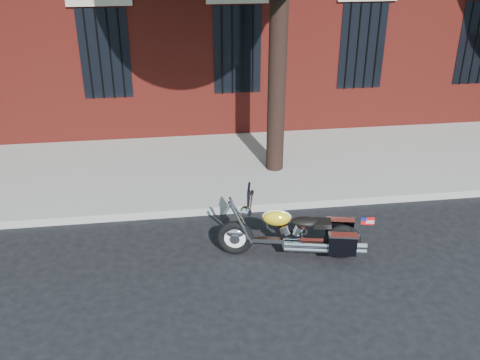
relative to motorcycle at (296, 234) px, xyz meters
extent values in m
plane|color=black|center=(-0.23, 0.23, -0.41)|extent=(120.00, 120.00, 0.00)
cube|color=gray|center=(-0.23, 1.61, -0.33)|extent=(40.00, 0.16, 0.15)
cube|color=gray|center=(-0.23, 3.49, -0.33)|extent=(40.00, 3.60, 0.15)
cube|color=black|center=(-0.23, 5.34, 1.79)|extent=(1.10, 0.14, 2.00)
cylinder|color=black|center=(-0.23, 5.26, 1.79)|extent=(0.04, 0.04, 2.00)
cylinder|color=black|center=(0.27, 3.13, 2.09)|extent=(0.36, 0.36, 5.00)
torus|color=black|center=(-0.95, 0.21, -0.11)|extent=(0.61, 0.26, 0.60)
torus|color=black|center=(0.71, -0.15, -0.11)|extent=(0.61, 0.26, 0.60)
cylinder|color=white|center=(-0.95, 0.21, -0.11)|extent=(0.45, 0.15, 0.45)
cylinder|color=white|center=(0.71, -0.15, -0.11)|extent=(0.45, 0.15, 0.45)
ellipsoid|color=white|center=(-0.95, 0.21, -0.02)|extent=(0.33, 0.18, 0.17)
ellipsoid|color=yellow|center=(0.71, -0.15, 0.00)|extent=(0.33, 0.19, 0.17)
cube|color=white|center=(-0.12, 0.03, -0.12)|extent=(1.33, 0.37, 0.07)
cylinder|color=white|center=(-0.07, 0.02, -0.14)|extent=(0.31, 0.22, 0.29)
cylinder|color=white|center=(0.33, -0.23, -0.13)|extent=(1.11, 0.31, 0.08)
ellipsoid|color=yellow|center=(-0.31, 0.07, 0.29)|extent=(0.48, 0.34, 0.26)
ellipsoid|color=black|center=(0.13, -0.02, 0.23)|extent=(0.48, 0.34, 0.14)
cube|color=black|center=(0.73, 0.09, -0.01)|extent=(0.45, 0.23, 0.34)
cube|color=black|center=(0.64, -0.37, -0.01)|extent=(0.45, 0.23, 0.34)
cylinder|color=white|center=(-0.70, 0.15, 0.54)|extent=(0.18, 0.69, 0.03)
sphere|color=white|center=(-0.79, 0.17, 0.38)|extent=(0.21, 0.21, 0.18)
cube|color=black|center=(-0.74, 0.16, 0.68)|extent=(0.11, 0.36, 0.25)
cube|color=red|center=(0.95, -0.47, 0.44)|extent=(0.19, 0.05, 0.12)
camera|label=1|loc=(-1.87, -7.03, 4.41)|focal=40.00mm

